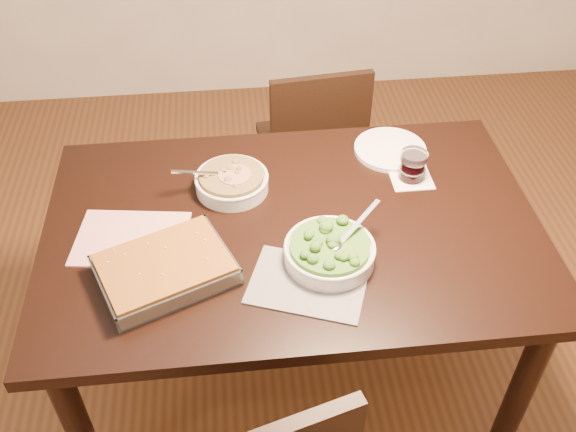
% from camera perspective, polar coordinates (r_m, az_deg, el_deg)
% --- Properties ---
extents(ground, '(4.00, 4.00, 0.00)m').
position_cam_1_polar(ground, '(2.39, 0.33, -13.98)').
color(ground, '#4C2B15').
rests_on(ground, ground).
extents(table, '(1.40, 0.90, 0.75)m').
position_cam_1_polar(table, '(1.88, 0.40, -2.79)').
color(table, black).
rests_on(table, ground).
extents(magazine_a, '(0.33, 0.26, 0.01)m').
position_cam_1_polar(magazine_a, '(1.81, -13.75, -1.96)').
color(magazine_a, '#C2374C').
rests_on(magazine_a, table).
extents(magazine_b, '(0.35, 0.30, 0.01)m').
position_cam_1_polar(magazine_b, '(1.65, 1.78, -6.02)').
color(magazine_b, '#27272E').
rests_on(magazine_b, table).
extents(coaster, '(0.12, 0.12, 0.00)m').
position_cam_1_polar(coaster, '(2.00, 10.85, 3.36)').
color(coaster, white).
rests_on(coaster, table).
extents(stew_bowl, '(0.24, 0.22, 0.08)m').
position_cam_1_polar(stew_bowl, '(1.91, -5.02, 3.11)').
color(stew_bowl, silver).
rests_on(stew_bowl, table).
extents(broccoli_bowl, '(0.24, 0.24, 0.09)m').
position_cam_1_polar(broccoli_bowl, '(1.69, 3.72, -3.18)').
color(broccoli_bowl, silver).
rests_on(broccoli_bowl, table).
extents(baking_dish, '(0.40, 0.35, 0.06)m').
position_cam_1_polar(baking_dish, '(1.68, -10.87, -4.68)').
color(baking_dish, silver).
rests_on(baking_dish, table).
extents(wine_tumbler, '(0.08, 0.08, 0.09)m').
position_cam_1_polar(wine_tumbler, '(1.97, 11.03, 4.48)').
color(wine_tumbler, black).
rests_on(wine_tumbler, coaster).
extents(dinner_plate, '(0.23, 0.23, 0.02)m').
position_cam_1_polar(dinner_plate, '(2.10, 9.06, 5.86)').
color(dinner_plate, white).
rests_on(dinner_plate, table).
extents(chair_far, '(0.42, 0.42, 0.82)m').
position_cam_1_polar(chair_far, '(2.62, 2.25, 6.52)').
color(chair_far, black).
rests_on(chair_far, ground).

